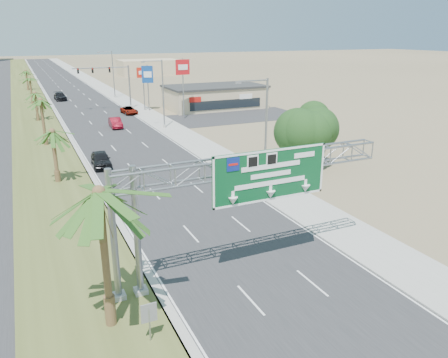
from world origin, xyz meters
name	(u,v)px	position (x,y,z in m)	size (l,w,h in m)	color
road	(68,89)	(0.00, 110.00, 0.01)	(12.00, 300.00, 0.02)	#28282B
sidewalk_right	(102,87)	(8.50, 110.00, 0.05)	(4.00, 300.00, 0.10)	#9E9B93
median_grass	(26,90)	(-10.00, 110.00, 0.06)	(7.00, 300.00, 0.12)	#474E22
sign_gantry	(243,176)	(-1.06, 9.93, 6.06)	(16.75, 1.24, 7.50)	gray
palm_near	(99,193)	(-9.20, 8.00, 6.93)	(5.70, 5.70, 8.35)	brown
palm_row_b	(52,132)	(-9.50, 32.00, 4.90)	(3.99, 3.99, 5.95)	brown
palm_row_c	(40,101)	(-9.50, 48.00, 5.66)	(3.99, 3.99, 6.75)	brown
palm_row_d	(35,94)	(-9.50, 66.00, 4.42)	(3.99, 3.99, 5.45)	brown
palm_row_e	(30,79)	(-9.50, 85.00, 5.09)	(3.99, 3.99, 6.15)	brown
palm_row_f	(26,71)	(-9.50, 110.00, 4.71)	(3.99, 3.99, 5.75)	brown
streetlight_near	(264,140)	(7.30, 22.00, 4.69)	(3.27, 0.44, 10.00)	gray
streetlight_mid	(162,97)	(7.30, 52.00, 4.69)	(3.27, 0.44, 10.00)	gray
streetlight_far	(113,76)	(7.30, 88.00, 4.69)	(3.27, 0.44, 10.00)	gray
signal_mast	(118,83)	(5.17, 71.97, 4.85)	(10.28, 0.71, 8.00)	gray
store_building	(215,97)	(22.00, 66.00, 2.00)	(18.00, 10.00, 4.00)	tan
oak_near	(309,126)	(15.00, 26.00, 4.53)	(4.50, 4.50, 6.80)	brown
oak_far	(310,123)	(18.00, 30.00, 3.82)	(3.50, 3.50, 5.60)	brown
median_signback_a	(149,316)	(-7.80, 6.00, 1.45)	(0.75, 0.08, 2.08)	gray
median_signback_b	(91,221)	(-8.50, 18.00, 1.45)	(0.75, 0.08, 2.08)	gray
building_distant_right	(149,67)	(30.00, 140.00, 2.50)	(20.00, 12.00, 5.00)	tan
car_left_lane	(101,159)	(-4.79, 35.58, 0.81)	(1.90, 4.73, 1.61)	black
car_mid_lane	(115,123)	(0.87, 55.45, 0.75)	(1.59, 4.55, 1.50)	maroon
car_right_lane	(129,110)	(5.50, 66.22, 0.65)	(2.16, 4.67, 1.30)	gray
car_far	(60,96)	(-3.89, 89.15, 0.79)	(2.22, 5.46, 1.58)	black
pole_sign_red_near	(183,71)	(12.82, 58.03, 7.77)	(2.42, 0.61, 9.80)	gray
pole_sign_blue	(148,76)	(9.68, 68.14, 6.20)	(1.97, 1.02, 8.27)	gray
pole_sign_red_far	(143,76)	(9.00, 68.67, 6.28)	(2.21, 0.42, 7.98)	gray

